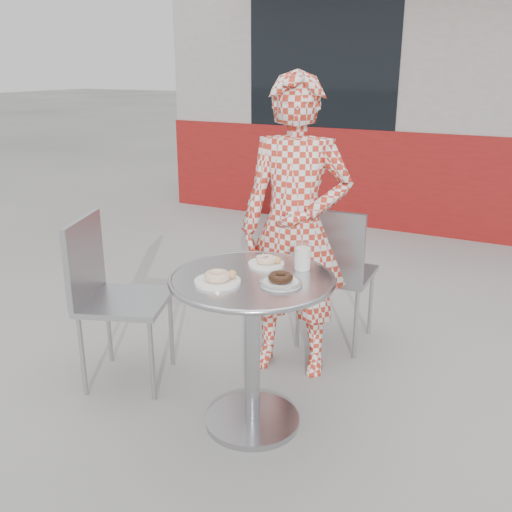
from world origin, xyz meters
The scene contains 10 objects.
ground centered at (0.00, 0.00, 0.00)m, with size 60.00×60.00×0.00m, color #9D9A95.
storefront centered at (0.00, 5.56, 1.49)m, with size 6.02×4.55×3.00m.
bistro_table centered at (-0.04, -0.01, 0.56)m, with size 0.73×0.73×0.74m.
chair_far centered at (-0.01, 0.97, 0.27)m, with size 0.43×0.44×0.86m.
chair_left centered at (-0.83, 0.03, 0.27)m, with size 0.55×0.55×0.89m.
seated_person centered at (-0.11, 0.58, 0.80)m, with size 0.58×0.38×1.60m, color #B42C1B.
plate_far centered at (-0.06, 0.16, 0.76)m, with size 0.17×0.17×0.04m.
plate_near centered at (-0.13, -0.14, 0.76)m, with size 0.20×0.20×0.05m.
plate_checker centered at (0.10, -0.03, 0.76)m, with size 0.18×0.18×0.05m.
milk_cup centered at (0.11, 0.18, 0.80)m, with size 0.08×0.08×0.12m.
Camera 1 is at (1.06, -2.05, 1.61)m, focal length 40.00 mm.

